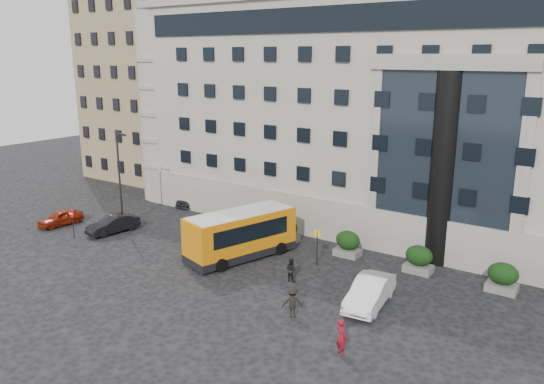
{
  "coord_description": "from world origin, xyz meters",
  "views": [
    {
      "loc": [
        22.25,
        -24.5,
        13.94
      ],
      "look_at": [
        2.6,
        3.82,
        5.0
      ],
      "focal_mm": 35.0,
      "sensor_mm": 36.0,
      "label": 1
    }
  ],
  "objects": [
    {
      "name": "street_lamp",
      "position": [
        -11.94,
        3.0,
        4.37
      ],
      "size": [
        1.16,
        0.18,
        8.0
      ],
      "color": "#262628",
      "rests_on": "ground"
    },
    {
      "name": "parked_car_b",
      "position": [
        -11.5,
        1.6,
        0.7
      ],
      "size": [
        2.11,
        4.43,
        1.4
      ],
      "primitive_type": "imported",
      "rotation": [
        0.0,
        0.0,
        -0.15
      ],
      "color": "black",
      "rests_on": "ground"
    },
    {
      "name": "parked_car_c",
      "position": [
        -11.69,
        11.84,
        0.72
      ],
      "size": [
        2.18,
        5.05,
        1.45
      ],
      "primitive_type": "imported",
      "rotation": [
        0.0,
        0.0,
        0.03
      ],
      "color": "black",
      "rests_on": "ground"
    },
    {
      "name": "parked_car_d",
      "position": [
        -17.0,
        16.0,
        0.71
      ],
      "size": [
        2.68,
        5.26,
        1.42
      ],
      "primitive_type": "imported",
      "rotation": [
        0.0,
        0.0,
        -0.06
      ],
      "color": "black",
      "rests_on": "ground"
    },
    {
      "name": "hedge_c",
      "position": [
        6.4,
        7.8,
        0.93
      ],
      "size": [
        1.8,
        1.26,
        1.84
      ],
      "color": "#61605E",
      "rests_on": "ground"
    },
    {
      "name": "apartment_far",
      "position": [
        -27.0,
        38.0,
        11.0
      ],
      "size": [
        13.0,
        13.0,
        22.0
      ],
      "primitive_type": "cube",
      "color": "#7D6449",
      "rests_on": "ground"
    },
    {
      "name": "red_truck",
      "position": [
        -13.79,
        18.41,
        1.49
      ],
      "size": [
        2.57,
        5.4,
        2.91
      ],
      "rotation": [
        0.0,
        0.0,
        0.0
      ],
      "color": "maroon",
      "rests_on": "ground"
    },
    {
      "name": "entrance_column",
      "position": [
        12.0,
        10.3,
        6.5
      ],
      "size": [
        1.8,
        1.8,
        13.0
      ],
      "primitive_type": "cylinder",
      "color": "black",
      "rests_on": "ground"
    },
    {
      "name": "ground",
      "position": [
        0.0,
        0.0,
        0.0
      ],
      "size": [
        120.0,
        120.0,
        0.0
      ],
      "primitive_type": "plane",
      "color": "black",
      "rests_on": "ground"
    },
    {
      "name": "parked_car_a",
      "position": [
        -16.71,
        0.33,
        0.64
      ],
      "size": [
        1.83,
        3.87,
        1.28
      ],
      "primitive_type": "imported",
      "rotation": [
        0.0,
        0.0,
        -0.09
      ],
      "color": "maroon",
      "rests_on": "ground"
    },
    {
      "name": "apartment_near",
      "position": [
        -24.0,
        20.0,
        10.0
      ],
      "size": [
        14.0,
        14.0,
        20.0
      ],
      "primitive_type": "cube",
      "color": "#87704F",
      "rests_on": "ground"
    },
    {
      "name": "no_entry_sign",
      "position": [
        -13.0,
        -1.04,
        1.65
      ],
      "size": [
        0.64,
        0.16,
        2.32
      ],
      "color": "#262628",
      "rests_on": "ground"
    },
    {
      "name": "hedge_e",
      "position": [
        16.8,
        7.8,
        0.93
      ],
      "size": [
        1.8,
        1.26,
        1.84
      ],
      "color": "#61605E",
      "rests_on": "ground"
    },
    {
      "name": "pedestrian_b",
      "position": [
        5.45,
        1.8,
        0.78
      ],
      "size": [
        0.8,
        0.64,
        1.55
      ],
      "primitive_type": "imported",
      "rotation": [
        0.0,
        0.0,
        3.07
      ],
      "color": "black",
      "rests_on": "ground"
    },
    {
      "name": "pedestrian_a",
      "position": [
        12.01,
        -3.94,
        0.92
      ],
      "size": [
        0.79,
        0.68,
        1.83
      ],
      "primitive_type": "imported",
      "rotation": [
        0.0,
        0.0,
        2.71
      ],
      "color": "maroon",
      "rests_on": "ground"
    },
    {
      "name": "bus_stop_sign",
      "position": [
        5.5,
        5.0,
        1.73
      ],
      "size": [
        0.5,
        0.08,
        2.52
      ],
      "color": "#262628",
      "rests_on": "ground"
    },
    {
      "name": "white_taxi",
      "position": [
        10.97,
        1.58,
        0.81
      ],
      "size": [
        2.26,
        5.08,
        1.62
      ],
      "primitive_type": "imported",
      "rotation": [
        0.0,
        0.0,
        0.11
      ],
      "color": "white",
      "rests_on": "ground"
    },
    {
      "name": "hedge_a",
      "position": [
        -4.0,
        7.8,
        0.93
      ],
      "size": [
        1.8,
        1.26,
        1.84
      ],
      "color": "#61605E",
      "rests_on": "ground"
    },
    {
      "name": "hedge_b",
      "position": [
        1.2,
        7.8,
        0.93
      ],
      "size": [
        1.8,
        1.26,
        1.84
      ],
      "color": "#61605E",
      "rests_on": "ground"
    },
    {
      "name": "hedge_d",
      "position": [
        11.6,
        7.8,
        0.93
      ],
      "size": [
        1.8,
        1.26,
        1.84
      ],
      "color": "#61605E",
      "rests_on": "ground"
    },
    {
      "name": "civic_building",
      "position": [
        6.0,
        22.0,
        9.0
      ],
      "size": [
        44.0,
        24.0,
        18.0
      ],
      "primitive_type": "cube",
      "color": "gray",
      "rests_on": "ground"
    },
    {
      "name": "pedestrian_c",
      "position": [
        8.1,
        -2.15,
        0.87
      ],
      "size": [
        1.3,
        1.15,
        1.75
      ],
      "primitive_type": "imported",
      "rotation": [
        0.0,
        0.0,
        3.7
      ],
      "color": "black",
      "rests_on": "ground"
    },
    {
      "name": "minibus",
      "position": [
        0.3,
        3.25,
        1.83
      ],
      "size": [
        4.95,
        8.41,
        3.32
      ],
      "rotation": [
        0.0,
        0.0,
        -0.3
      ],
      "color": "orange",
      "rests_on": "ground"
    }
  ]
}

